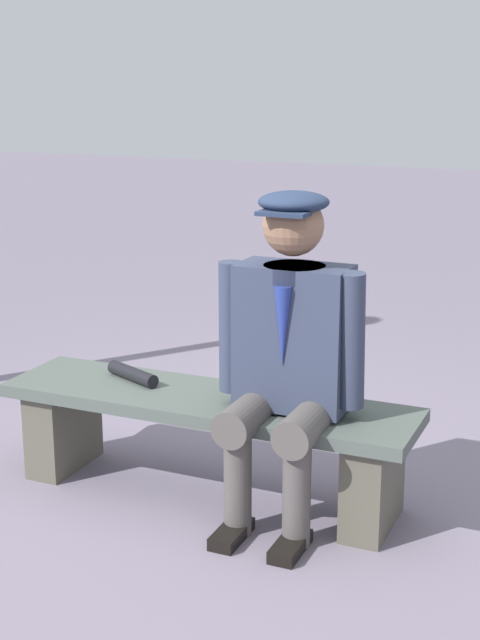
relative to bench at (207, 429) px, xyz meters
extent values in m
plane|color=slate|center=(0.00, 0.00, -0.30)|extent=(30.00, 30.00, 0.00)
cube|color=#4B554F|center=(0.00, 0.00, 0.12)|extent=(1.80, 0.46, 0.05)
cube|color=#555245|center=(-0.73, 0.00, -0.11)|extent=(0.16, 0.39, 0.39)
cube|color=#555245|center=(0.73, 0.00, -0.11)|extent=(0.16, 0.39, 0.39)
cube|color=#323A52|center=(-0.39, 0.00, 0.45)|extent=(0.45, 0.23, 0.58)
cylinder|color=#1E2338|center=(-0.39, 0.00, 0.71)|extent=(0.25, 0.25, 0.06)
cone|color=navy|center=(-0.39, 0.12, 0.52)|extent=(0.07, 0.07, 0.32)
sphere|color=#8C664C|center=(-0.39, 0.02, 0.90)|extent=(0.24, 0.24, 0.24)
ellipsoid|color=#212E48|center=(-0.39, 0.02, 0.99)|extent=(0.27, 0.27, 0.08)
cube|color=#212E48|center=(-0.39, 0.13, 0.96)|extent=(0.19, 0.11, 0.02)
cylinder|color=#504B48|center=(-0.51, 0.14, 0.16)|extent=(0.15, 0.45, 0.15)
cylinder|color=#504B48|center=(-0.51, 0.27, -0.07)|extent=(0.11, 0.11, 0.46)
cube|color=black|center=(-0.51, 0.33, -0.28)|extent=(0.10, 0.24, 0.05)
cylinder|color=#323A52|center=(-0.64, 0.04, 0.47)|extent=(0.11, 0.14, 0.54)
cylinder|color=#504B48|center=(-0.26, 0.14, 0.16)|extent=(0.15, 0.45, 0.15)
cylinder|color=#504B48|center=(-0.26, 0.27, -0.07)|extent=(0.11, 0.11, 0.46)
cube|color=black|center=(-0.26, 0.33, -0.28)|extent=(0.10, 0.24, 0.05)
cylinder|color=#323A52|center=(-0.13, 0.04, 0.47)|extent=(0.11, 0.11, 0.54)
cylinder|color=black|center=(0.39, -0.05, 0.18)|extent=(0.30, 0.18, 0.06)
camera|label=1|loc=(-1.59, 3.28, 1.45)|focal=51.23mm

